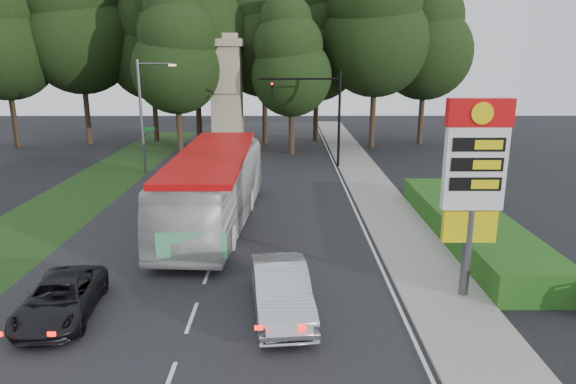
{
  "coord_description": "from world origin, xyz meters",
  "views": [
    {
      "loc": [
        3.03,
        -14.38,
        8.08
      ],
      "look_at": [
        3.11,
        8.07,
        2.2
      ],
      "focal_mm": 32.0,
      "sensor_mm": 36.0,
      "label": 1
    }
  ],
  "objects_px": {
    "monument": "(227,94)",
    "suv_charcoal": "(61,298)",
    "transit_bus": "(214,189)",
    "streetlight_signs": "(144,111)",
    "gas_station_pylon": "(474,172)",
    "traffic_signal_mast": "(322,105)",
    "sedan_silver": "(281,290)"
  },
  "relations": [
    {
      "from": "gas_station_pylon",
      "to": "suv_charcoal",
      "type": "relative_size",
      "value": 1.51
    },
    {
      "from": "sedan_silver",
      "to": "gas_station_pylon",
      "type": "bearing_deg",
      "value": 3.93
    },
    {
      "from": "gas_station_pylon",
      "to": "transit_bus",
      "type": "height_order",
      "value": "gas_station_pylon"
    },
    {
      "from": "traffic_signal_mast",
      "to": "suv_charcoal",
      "type": "bearing_deg",
      "value": -112.93
    },
    {
      "from": "sedan_silver",
      "to": "transit_bus",
      "type": "bearing_deg",
      "value": 103.54
    },
    {
      "from": "monument",
      "to": "suv_charcoal",
      "type": "distance_m",
      "value": 29.77
    },
    {
      "from": "traffic_signal_mast",
      "to": "suv_charcoal",
      "type": "height_order",
      "value": "traffic_signal_mast"
    },
    {
      "from": "transit_bus",
      "to": "sedan_silver",
      "type": "height_order",
      "value": "transit_bus"
    },
    {
      "from": "suv_charcoal",
      "to": "transit_bus",
      "type": "bearing_deg",
      "value": 62.83
    },
    {
      "from": "streetlight_signs",
      "to": "gas_station_pylon",
      "type": "bearing_deg",
      "value": -51.04
    },
    {
      "from": "transit_bus",
      "to": "sedan_silver",
      "type": "relative_size",
      "value": 2.68
    },
    {
      "from": "monument",
      "to": "sedan_silver",
      "type": "height_order",
      "value": "monument"
    },
    {
      "from": "monument",
      "to": "transit_bus",
      "type": "xyz_separation_m",
      "value": [
        1.5,
        -19.95,
        -3.26
      ]
    },
    {
      "from": "gas_station_pylon",
      "to": "traffic_signal_mast",
      "type": "height_order",
      "value": "traffic_signal_mast"
    },
    {
      "from": "gas_station_pylon",
      "to": "streetlight_signs",
      "type": "relative_size",
      "value": 0.86
    },
    {
      "from": "streetlight_signs",
      "to": "sedan_silver",
      "type": "bearing_deg",
      "value": -65.06
    },
    {
      "from": "gas_station_pylon",
      "to": "transit_bus",
      "type": "xyz_separation_m",
      "value": [
        -9.7,
        8.05,
        -2.6
      ]
    },
    {
      "from": "traffic_signal_mast",
      "to": "streetlight_signs",
      "type": "bearing_deg",
      "value": -171.08
    },
    {
      "from": "gas_station_pylon",
      "to": "monument",
      "type": "xyz_separation_m",
      "value": [
        -11.2,
        28.01,
        0.66
      ]
    },
    {
      "from": "monument",
      "to": "sedan_silver",
      "type": "relative_size",
      "value": 2.03
    },
    {
      "from": "monument",
      "to": "traffic_signal_mast",
      "type": "bearing_deg",
      "value": -38.0
    },
    {
      "from": "gas_station_pylon",
      "to": "transit_bus",
      "type": "relative_size",
      "value": 0.52
    },
    {
      "from": "traffic_signal_mast",
      "to": "monument",
      "type": "distance_m",
      "value": 9.76
    },
    {
      "from": "streetlight_signs",
      "to": "traffic_signal_mast",
      "type": "bearing_deg",
      "value": 8.92
    },
    {
      "from": "streetlight_signs",
      "to": "transit_bus",
      "type": "height_order",
      "value": "streetlight_signs"
    },
    {
      "from": "traffic_signal_mast",
      "to": "suv_charcoal",
      "type": "relative_size",
      "value": 1.59
    },
    {
      "from": "suv_charcoal",
      "to": "sedan_silver",
      "type": "bearing_deg",
      "value": -4.33
    },
    {
      "from": "suv_charcoal",
      "to": "traffic_signal_mast",
      "type": "bearing_deg",
      "value": 61.34
    },
    {
      "from": "traffic_signal_mast",
      "to": "transit_bus",
      "type": "xyz_separation_m",
      "value": [
        -6.18,
        -13.95,
        -2.82
      ]
    },
    {
      "from": "gas_station_pylon",
      "to": "sedan_silver",
      "type": "height_order",
      "value": "gas_station_pylon"
    },
    {
      "from": "gas_station_pylon",
      "to": "streetlight_signs",
      "type": "distance_m",
      "value": 25.74
    },
    {
      "from": "traffic_signal_mast",
      "to": "sedan_silver",
      "type": "bearing_deg",
      "value": -96.93
    }
  ]
}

